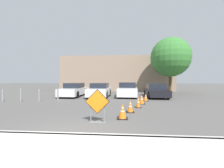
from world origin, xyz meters
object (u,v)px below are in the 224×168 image
Objects in this scene: traffic_cone_second at (130,106)px; parked_car_fourth at (156,91)px; parked_car_third at (128,90)px; bollard_nearest at (58,95)px; traffic_cone_nearest at (122,111)px; traffic_cone_fifth at (146,97)px; traffic_cone_third at (138,102)px; traffic_cone_fourth at (142,99)px; parked_car_nearest at (74,90)px; bollard_fourth at (3,95)px; bollard_second at (39,95)px; road_closed_sign at (97,105)px; bollard_third at (21,95)px; parked_car_second at (100,90)px.

traffic_cone_second is 0.15× the size of parked_car_fourth.
bollard_nearest is (-5.62, -4.21, -0.12)m from parked_car_third.
traffic_cone_fifth is at bearing 71.71° from traffic_cone_nearest.
traffic_cone_third is 1.02× the size of traffic_cone_fourth.
bollard_fourth is at bearing 42.52° from parked_car_nearest.
bollard_fourth is at bearing -180.00° from bollard_second.
parked_car_nearest is at bearing 146.08° from traffic_cone_fourth.
road_closed_sign is 2.10× the size of traffic_cone_second.
traffic_cone_fourth is (2.41, 4.92, -0.42)m from road_closed_sign.
bollard_second is at bearing 0.00° from bollard_fourth.
traffic_cone_third is 1.18× the size of traffic_cone_fifth.
bollard_third is at bearing 54.16° from parked_car_nearest.
bollard_third is (-11.57, -3.93, -0.09)m from parked_car_fourth.
bollard_second is at bearing 136.93° from road_closed_sign.
parked_car_nearest reaches higher than traffic_cone_fourth.
bollard_fourth reaches higher than traffic_cone_nearest.
bollard_fourth is at bearing 25.06° from parked_car_third.
bollard_third is (-5.90, -3.51, -0.11)m from parked_car_second.
parked_car_third is at bearing 30.39° from bollard_second.
bollard_nearest is at bearing -171.16° from traffic_cone_fifth.
road_closed_sign is at bearing -31.13° from bollard_fourth.
traffic_cone_nearest is (1.04, 0.72, -0.43)m from road_closed_sign.
parked_car_fourth reaches higher than bollard_third.
bollard_nearest is (-5.58, 3.22, 0.24)m from traffic_cone_second.
bollard_third is at bearing -173.85° from traffic_cone_fifth.
bollard_second is at bearing 155.70° from traffic_cone_second.
bollard_nearest is (-6.53, 0.39, 0.21)m from traffic_cone_fourth.
parked_car_third is at bearing -164.57° from parked_car_second.
traffic_cone_fifth is at bearing 71.02° from traffic_cone_fourth.
road_closed_sign is at bearing -36.27° from bollard_third.
parked_car_third is at bearing 25.74° from bollard_third.
traffic_cone_third is 7.92m from bollard_second.
parked_car_fourth is at bearing 24.91° from bollard_nearest.
parked_car_third is at bearing 94.98° from traffic_cone_third.
parked_car_nearest is (-6.57, 4.42, 0.31)m from traffic_cone_fourth.
parked_car_fourth is (2.87, 7.15, 0.32)m from traffic_cone_second.
parked_car_nearest is 4.45× the size of bollard_third.
parked_car_second is at bearing 25.18° from bollard_fourth.
road_closed_sign is at bearing -120.19° from traffic_cone_third.
traffic_cone_third is at bearing 123.67° from parked_car_second.
traffic_cone_second is 9.18m from parked_car_nearest.
bollard_nearest is at bearing 92.03° from parked_car_nearest.
bollard_second is (-8.09, 0.39, 0.19)m from traffic_cone_fourth.
parked_car_third is (0.04, 7.43, 0.36)m from traffic_cone_second.
traffic_cone_second is 4.56m from traffic_cone_fifth.
parked_car_second is 4.48m from bollard_nearest.
parked_car_fourth reaches higher than traffic_cone_nearest.
traffic_cone_fourth is at bearing 135.32° from parked_car_second.
road_closed_sign is 4.05m from traffic_cone_third.
parked_car_fourth reaches higher than bollard_fourth.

